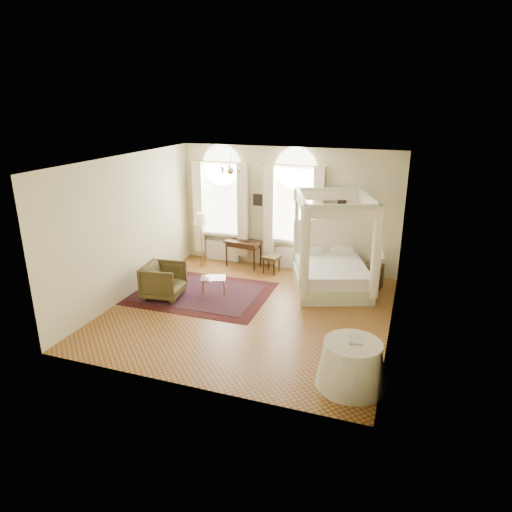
# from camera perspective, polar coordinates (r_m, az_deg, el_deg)

# --- Properties ---
(ground) EXTENTS (6.00, 6.00, 0.00)m
(ground) POSITION_cam_1_polar(r_m,az_deg,el_deg) (10.24, -0.80, -6.80)
(ground) COLOR olive
(ground) RESTS_ON ground
(room_walls) EXTENTS (6.00, 6.00, 6.00)m
(room_walls) POSITION_cam_1_polar(r_m,az_deg,el_deg) (9.55, -0.85, 3.96)
(room_walls) COLOR beige
(room_walls) RESTS_ON ground
(window_left) EXTENTS (1.62, 0.27, 3.29)m
(window_left) POSITION_cam_1_polar(r_m,az_deg,el_deg) (12.94, -4.35, 5.68)
(window_left) COLOR white
(window_left) RESTS_ON room_walls
(window_right) EXTENTS (1.62, 0.27, 3.29)m
(window_right) POSITION_cam_1_polar(r_m,az_deg,el_deg) (12.27, 4.71, 4.93)
(window_right) COLOR white
(window_right) RESTS_ON room_walls
(chandelier) EXTENTS (0.51, 0.45, 0.50)m
(chandelier) POSITION_cam_1_polar(r_m,az_deg,el_deg) (10.78, -3.20, 10.70)
(chandelier) COLOR gold
(chandelier) RESTS_ON room_walls
(wall_pictures) EXTENTS (2.54, 0.03, 0.39)m
(wall_pictures) POSITION_cam_1_polar(r_m,az_deg,el_deg) (12.30, 4.36, 6.89)
(wall_pictures) COLOR black
(wall_pictures) RESTS_ON room_walls
(canopy_bed) EXTENTS (2.37, 2.61, 2.35)m
(canopy_bed) POSITION_cam_1_polar(r_m,az_deg,el_deg) (11.32, 9.41, -1.54)
(canopy_bed) COLOR beige
(canopy_bed) RESTS_ON ground
(nightstand) EXTENTS (0.51, 0.48, 0.61)m
(nightstand) POSITION_cam_1_polar(r_m,az_deg,el_deg) (11.67, 14.38, -2.46)
(nightstand) COLOR #371F0F
(nightstand) RESTS_ON ground
(nightstand_lamp) EXTENTS (0.29, 0.29, 0.42)m
(nightstand_lamp) POSITION_cam_1_polar(r_m,az_deg,el_deg) (11.48, 15.05, 0.23)
(nightstand_lamp) COLOR gold
(nightstand_lamp) RESTS_ON nightstand
(writing_desk) EXTENTS (1.05, 0.64, 0.74)m
(writing_desk) POSITION_cam_1_polar(r_m,az_deg,el_deg) (12.69, -1.58, 1.45)
(writing_desk) COLOR #371F0F
(writing_desk) RESTS_ON ground
(laptop) EXTENTS (0.37, 0.26, 0.03)m
(laptop) POSITION_cam_1_polar(r_m,az_deg,el_deg) (12.65, -1.22, 1.97)
(laptop) COLOR black
(laptop) RESTS_ON writing_desk
(stool) EXTENTS (0.48, 0.48, 0.48)m
(stool) POSITION_cam_1_polar(r_m,az_deg,el_deg) (12.26, 1.94, -0.33)
(stool) COLOR #473B1E
(stool) RESTS_ON ground
(armchair) EXTENTS (1.00, 0.97, 0.82)m
(armchair) POSITION_cam_1_polar(r_m,az_deg,el_deg) (10.98, -11.48, -3.03)
(armchair) COLOR #453C1D
(armchair) RESTS_ON ground
(coffee_table) EXTENTS (0.70, 0.60, 0.40)m
(coffee_table) POSITION_cam_1_polar(r_m,az_deg,el_deg) (11.02, -5.37, -2.91)
(coffee_table) COLOR white
(coffee_table) RESTS_ON ground
(floor_lamp) EXTENTS (0.39, 0.39, 1.51)m
(floor_lamp) POSITION_cam_1_polar(r_m,az_deg,el_deg) (12.65, -6.96, 4.35)
(floor_lamp) COLOR gold
(floor_lamp) RESTS_ON ground
(oriental_rug) EXTENTS (3.43, 2.49, 0.01)m
(oriental_rug) POSITION_cam_1_polar(r_m,az_deg,el_deg) (11.20, -7.20, -4.57)
(oriental_rug) COLOR #420F10
(oriental_rug) RESTS_ON ground
(side_table) EXTENTS (1.15, 1.15, 0.79)m
(side_table) POSITION_cam_1_polar(r_m,az_deg,el_deg) (7.76, 11.85, -13.11)
(side_table) COLOR white
(side_table) RESTS_ON ground
(book) EXTENTS (0.26, 0.32, 0.03)m
(book) POSITION_cam_1_polar(r_m,az_deg,el_deg) (7.61, 11.54, -10.15)
(book) COLOR black
(book) RESTS_ON side_table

